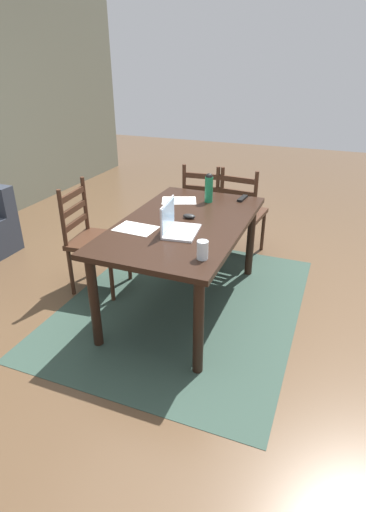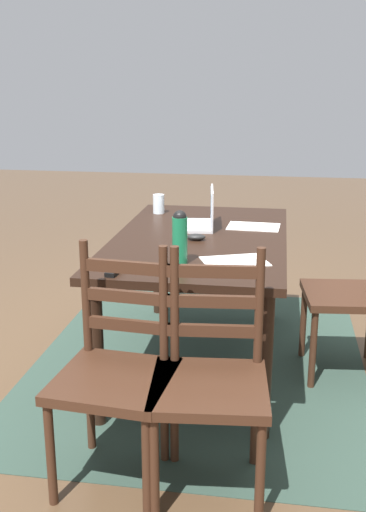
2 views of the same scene
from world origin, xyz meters
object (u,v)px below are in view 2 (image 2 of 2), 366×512
at_px(drinking_glass, 159,204).
at_px(water_bottle, 180,236).
at_px(chair_far_head, 354,294).
at_px(computer_mouse, 196,237).
at_px(chair_right_far, 209,380).
at_px(dining_table, 200,252).
at_px(tv_remote, 116,270).
at_px(chair_right_near, 118,373).
at_px(laptop, 202,217).

bearing_deg(drinking_glass, water_bottle, 16.35).
height_order(chair_far_head, computer_mouse, chair_far_head).
bearing_deg(water_bottle, computer_mouse, 177.86).
bearing_deg(chair_right_far, water_bottle, -159.94).
xyz_separation_m(dining_table, tv_remote, (0.69, -0.29, 0.10)).
distance_m(chair_right_near, tv_remote, 0.51).
height_order(chair_right_far, drinking_glass, chair_right_far).
xyz_separation_m(dining_table, drinking_glass, (-0.54, -0.34, 0.15)).
distance_m(chair_far_head, water_bottle, 1.09).
distance_m(dining_table, water_bottle, 0.56).
bearing_deg(computer_mouse, dining_table, 167.56).
bearing_deg(chair_right_near, chair_far_head, 137.12).
relative_size(dining_table, chair_right_far, 1.69).
bearing_deg(water_bottle, chair_right_near, -14.97).
relative_size(dining_table, tv_remote, 9.42).
height_order(laptop, tv_remote, laptop).
bearing_deg(chair_right_far, dining_table, -170.54).
bearing_deg(chair_right_far, laptop, -171.15).
relative_size(chair_right_far, computer_mouse, 9.50).
bearing_deg(dining_table, tv_remote, -22.69).
bearing_deg(dining_table, water_bottle, -3.11).
xyz_separation_m(chair_far_head, drinking_glass, (-0.54, -1.17, 0.34)).
height_order(dining_table, drinking_glass, drinking_glass).
bearing_deg(dining_table, drinking_glass, -148.06).
bearing_deg(dining_table, chair_far_head, 90.29).
bearing_deg(chair_right_far, computer_mouse, -169.13).
height_order(dining_table, chair_right_near, chair_right_near).
xyz_separation_m(water_bottle, drinking_glass, (-1.06, -0.31, -0.07)).
height_order(chair_far_head, water_bottle, water_bottle).
bearing_deg(laptop, tv_remote, -16.44).
bearing_deg(chair_far_head, tv_remote, -58.32).
height_order(dining_table, chair_far_head, chair_far_head).
bearing_deg(dining_table, computer_mouse, -8.17).
distance_m(dining_table, chair_far_head, 0.86).
relative_size(chair_far_head, computer_mouse, 9.50).
bearing_deg(chair_far_head, chair_right_far, -30.83).
bearing_deg(chair_far_head, chair_right_near, -42.88).
xyz_separation_m(chair_far_head, laptop, (-0.21, -0.86, 0.34)).
xyz_separation_m(dining_table, chair_far_head, (-0.00, 0.83, -0.19)).
bearing_deg(chair_far_head, dining_table, -89.71).
distance_m(water_bottle, tv_remote, 0.33).
bearing_deg(water_bottle, drinking_glass, -163.65).
height_order(dining_table, laptop, laptop).
height_order(chair_right_far, computer_mouse, chair_right_far).
distance_m(laptop, computer_mouse, 0.30).
relative_size(chair_right_far, tv_remote, 5.59).
height_order(chair_right_far, chair_far_head, same).
xyz_separation_m(computer_mouse, tv_remote, (0.61, -0.28, -0.01)).
bearing_deg(tv_remote, drinking_glass, 97.54).
bearing_deg(chair_right_near, water_bottle, 165.03).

